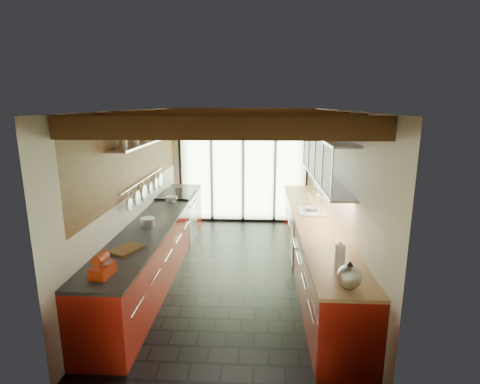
{
  "coord_description": "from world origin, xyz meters",
  "views": [
    {
      "loc": [
        0.37,
        -5.7,
        2.7
      ],
      "look_at": [
        0.05,
        0.4,
        1.25
      ],
      "focal_mm": 28.0,
      "sensor_mm": 36.0,
      "label": 1
    }
  ],
  "objects": [
    {
      "name": "ground",
      "position": [
        0.0,
        0.0,
        0.0
      ],
      "size": [
        5.5,
        5.5,
        0.0
      ],
      "primitive_type": "plane",
      "color": "black",
      "rests_on": "ground"
    },
    {
      "name": "room_shell",
      "position": [
        0.0,
        0.0,
        1.65
      ],
      "size": [
        5.5,
        5.5,
        5.5
      ],
      "color": "silver",
      "rests_on": "ground"
    },
    {
      "name": "ceiling_beams",
      "position": [
        -0.0,
        0.38,
        2.46
      ],
      "size": [
        3.14,
        5.06,
        4.9
      ],
      "color": "#593316",
      "rests_on": "ground"
    },
    {
      "name": "glass_door",
      "position": [
        0.0,
        2.69,
        1.66
      ],
      "size": [
        2.95,
        0.1,
        2.9
      ],
      "color": "#C6EAAD",
      "rests_on": "ground"
    },
    {
      "name": "left_counter",
      "position": [
        -1.28,
        0.0,
        0.46
      ],
      "size": [
        0.68,
        5.0,
        0.92
      ],
      "color": "maroon",
      "rests_on": "ground"
    },
    {
      "name": "range_stove",
      "position": [
        -1.28,
        1.45,
        0.47
      ],
      "size": [
        0.66,
        0.9,
        0.97
      ],
      "color": "silver",
      "rests_on": "ground"
    },
    {
      "name": "right_counter",
      "position": [
        1.27,
        0.0,
        0.46
      ],
      "size": [
        0.68,
        5.0,
        0.92
      ],
      "color": "maroon",
      "rests_on": "ground"
    },
    {
      "name": "sink_assembly",
      "position": [
        1.29,
        0.4,
        0.96
      ],
      "size": [
        0.45,
        0.52,
        0.43
      ],
      "color": "silver",
      "rests_on": "right_counter"
    },
    {
      "name": "upper_cabinets_right",
      "position": [
        1.43,
        0.3,
        1.85
      ],
      "size": [
        0.34,
        3.0,
        3.0
      ],
      "color": "silver",
      "rests_on": "ground"
    },
    {
      "name": "left_wall_fixtures",
      "position": [
        -1.47,
        0.25,
        1.8
      ],
      "size": [
        0.28,
        2.6,
        0.96
      ],
      "color": "silver",
      "rests_on": "ground"
    },
    {
      "name": "stand_mixer",
      "position": [
        -1.27,
        -2.13,
        1.02
      ],
      "size": [
        0.19,
        0.31,
        0.27
      ],
      "color": "#B72E0E",
      "rests_on": "left_counter"
    },
    {
      "name": "pot_large",
      "position": [
        -1.27,
        -0.52,
        0.99
      ],
      "size": [
        0.25,
        0.25,
        0.14
      ],
      "primitive_type": "cylinder",
      "rotation": [
        0.0,
        0.0,
        0.2
      ],
      "color": "silver",
      "rests_on": "left_counter"
    },
    {
      "name": "pot_small",
      "position": [
        -1.27,
        0.99,
        0.96
      ],
      "size": [
        0.27,
        0.27,
        0.09
      ],
      "primitive_type": "cylinder",
      "rotation": [
        0.0,
        0.0,
        0.2
      ],
      "color": "silver",
      "rests_on": "left_counter"
    },
    {
      "name": "cutting_board",
      "position": [
        -1.27,
        -1.44,
        0.94
      ],
      "size": [
        0.42,
        0.47,
        0.03
      ],
      "primitive_type": "cube",
      "rotation": [
        0.0,
        0.0,
        -0.43
      ],
      "color": "brown",
      "rests_on": "left_counter"
    },
    {
      "name": "kettle",
      "position": [
        1.27,
        -2.25,
        1.05
      ],
      "size": [
        0.29,
        0.33,
        0.29
      ],
      "color": "silver",
      "rests_on": "right_counter"
    },
    {
      "name": "paper_towel",
      "position": [
        1.27,
        -1.8,
        1.05
      ],
      "size": [
        0.14,
        0.14,
        0.31
      ],
      "color": "white",
      "rests_on": "right_counter"
    },
    {
      "name": "soap_bottle",
      "position": [
        1.27,
        0.91,
        1.02
      ],
      "size": [
        0.1,
        0.11,
        0.2
      ],
      "primitive_type": "imported",
      "rotation": [
        0.0,
        0.0,
        -0.19
      ],
      "color": "silver",
      "rests_on": "right_counter"
    },
    {
      "name": "bowl",
      "position": [
        1.27,
        0.51,
        0.95
      ],
      "size": [
        0.25,
        0.25,
        0.06
      ],
      "primitive_type": "imported",
      "rotation": [
        0.0,
        0.0,
        -0.13
      ],
      "color": "silver",
      "rests_on": "right_counter"
    }
  ]
}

